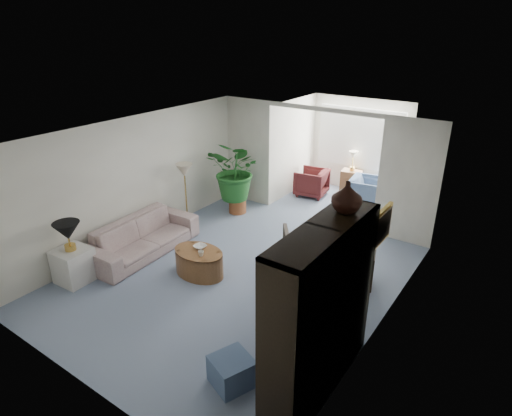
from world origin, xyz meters
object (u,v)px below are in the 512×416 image
Objects in this scene: framed_picture at (383,226)px; sunroom_table at (351,182)px; side_table_dark at (358,269)px; cabinet_urn at (347,197)px; coffee_bowl at (200,247)px; wingback_chair at (313,256)px; floor_lamp at (184,170)px; plant_pot at (238,206)px; coffee_table at (199,262)px; table_lamp at (67,231)px; sofa at (143,237)px; sunroom_chair_maroon at (312,182)px; entertainment_cabinet at (320,309)px; coffee_cup at (201,253)px; ottoman at (232,371)px; sunroom_chair_blue at (368,193)px; end_table at (74,265)px.

framed_picture is 5.80m from sunroom_table.
cabinet_urn is (0.42, -1.80, 1.98)m from side_table_dark.
coffee_bowl is 0.36× the size of sunroom_table.
wingback_chair is at bearing 149.47° from framed_picture.
floor_lamp is 1.67m from plant_pot.
coffee_table is 2.73m from side_table_dark.
table_lamp reaches higher than plant_pot.
framed_picture is 3.40m from coffee_table.
sunroom_chair_maroon is (1.21, 4.51, 0.01)m from sofa.
floor_lamp reaches higher than side_table_dark.
table_lamp reaches higher than coffee_table.
table_lamp is 0.46× the size of coffee_table.
cabinet_urn is at bearing 22.83° from sunroom_chair_maroon.
coffee_bowl is at bearing 158.61° from entertainment_cabinet.
coffee_cup is (1.74, 1.28, -0.45)m from table_lamp.
ottoman is at bearing 59.54° from wingback_chair.
side_table_dark is at bearing -73.85° from sofa.
coffee_bowl is 0.26× the size of sunroom_chair_blue.
sofa is 2.40× the size of coffee_table.
entertainment_cabinet reaches higher than sunroom_chair_blue.
coffee_bowl is at bearing -39.99° from floor_lamp.
sofa is 1.36m from coffee_bowl.
framed_picture is 4.80m from floor_lamp.
sunroom_chair_maroon is (1.38, 3.11, -0.91)m from floor_lamp.
table_lamp reaches higher than sunroom_chair_blue.
sofa is at bearing 140.72° from sunroom_chair_blue.
sunroom_table reaches higher than plant_pot.
entertainment_cabinet is (4.43, 0.35, 0.10)m from table_lamp.
cabinet_urn is (-0.23, -0.71, 0.58)m from framed_picture.
framed_picture is 4.97m from table_lamp.
framed_picture reaches higher than coffee_table.
floor_lamp reaches higher than coffee_table.
end_table is 0.71× the size of sunroom_chair_blue.
sunroom_table is at bearing 111.46° from cabinet_urn.
wingback_chair is 2.37m from entertainment_cabinet.
coffee_cup is 2.46m from ottoman.
wingback_chair is at bearing -74.85° from sofa.
table_lamp is at bearing -108.14° from sunroom_table.
coffee_cup is 2.66m from side_table_dark.
table_lamp is at bearing -136.16° from coffee_bowl.
wingback_chair is (3.28, -0.39, -0.80)m from floor_lamp.
coffee_table is (1.39, 0.03, -0.11)m from sofa.
wingback_chair is 0.78m from side_table_dark.
sunroom_chair_maroon is at bearing -135.00° from sunroom_table.
ottoman is 6.53m from sunroom_chair_maroon.
end_table is 1.63× the size of cabinet_urn.
ottoman is 0.77× the size of sunroom_table.
wingback_chair is at bearing -156.80° from side_table_dark.
table_lamp is 0.73× the size of side_table_dark.
entertainment_cabinet is 6.31m from sunroom_chair_maroon.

